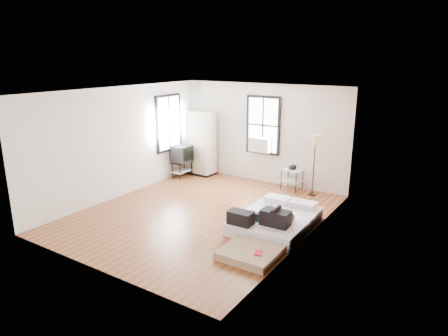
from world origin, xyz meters
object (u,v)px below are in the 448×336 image
Objects in this scene: floor_lamp at (315,144)px; tv_stand at (182,155)px; side_table at (292,174)px; mattress_bare at (265,237)px; mattress_main at (275,219)px; wardrobe at (199,143)px.

floor_lamp is 1.65× the size of tv_stand.
mattress_bare is at bearing -74.89° from side_table.
tv_stand reaches higher than side_table.
mattress_main is 2.69m from floor_lamp.
mattress_main is at bearing -30.13° from wardrobe.
tv_stand is (-3.87, -0.59, -0.67)m from floor_lamp.
mattress_bare is 0.98× the size of wardrobe.
mattress_bare is 1.96× the size of tv_stand.
wardrobe is at bearing 69.15° from tv_stand.
mattress_main is 2.91× the size of side_table.
wardrobe is at bearing 180.00° from floor_lamp.
tv_stand reaches higher than mattress_bare.
mattress_main is 2.60m from side_table.
mattress_main is 4.52m from wardrobe.
mattress_bare is at bearing -33.11° from tv_stand.
mattress_bare is at bearing -36.50° from wardrobe.
tv_stand is (-3.96, 1.82, 0.52)m from mattress_main.
wardrobe is at bearing 140.37° from mattress_bare.
floor_lamp reaches higher than side_table.
mattress_main is 1.25× the size of floor_lamp.
mattress_bare is 1.19× the size of floor_lamp.
mattress_bare is 2.77× the size of side_table.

